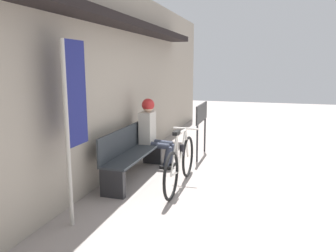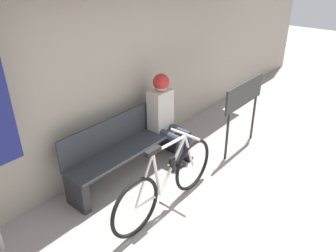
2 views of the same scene
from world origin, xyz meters
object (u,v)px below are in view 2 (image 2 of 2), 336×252
object	(u,v)px
park_bench_near	(126,148)
person_seated	(165,112)
bicycle	(167,182)
signboard	(244,98)

from	to	relation	value
park_bench_near	person_seated	world-z (taller)	person_seated
bicycle	park_bench_near	bearing A→B (deg)	77.62
person_seated	signboard	size ratio (longest dim) A/B	1.15
park_bench_near	signboard	xyz separation A→B (m)	(1.58, -0.85, 0.43)
signboard	park_bench_near	bearing A→B (deg)	151.71
bicycle	signboard	xyz separation A→B (m)	(1.78, 0.02, 0.45)
park_bench_near	person_seated	xyz separation A→B (m)	(0.69, -0.11, 0.32)
signboard	bicycle	bearing A→B (deg)	-179.43
park_bench_near	signboard	distance (m)	1.85
bicycle	person_seated	bearing A→B (deg)	40.89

